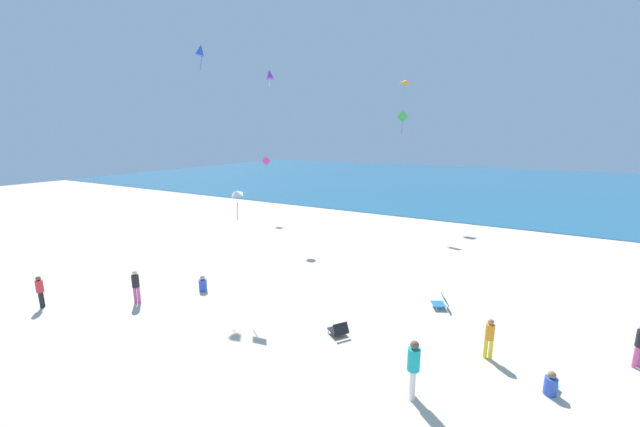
{
  "coord_description": "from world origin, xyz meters",
  "views": [
    {
      "loc": [
        7.04,
        -4.74,
        7.29
      ],
      "look_at": [
        0.0,
        7.72,
        4.24
      ],
      "focal_mm": 20.6,
      "sensor_mm": 36.0,
      "label": 1
    }
  ],
  "objects_px": {
    "person_1": "(551,385)",
    "person_7": "(489,336)",
    "beach_chair_far_left": "(339,329)",
    "kite_blue": "(200,50)",
    "kite_orange": "(405,82)",
    "person_4": "(136,284)",
    "person_6": "(203,285)",
    "beach_chair_far_right": "(441,302)",
    "kite_purple": "(270,74)",
    "kite_magenta": "(266,161)",
    "kite_white": "(236,193)",
    "kite_green": "(403,117)",
    "person_5": "(413,365)",
    "person_0": "(40,290)"
  },
  "relations": [
    {
      "from": "beach_chair_far_right",
      "to": "person_4",
      "type": "height_order",
      "value": "person_4"
    },
    {
      "from": "kite_orange",
      "to": "kite_blue",
      "type": "xyz_separation_m",
      "value": [
        -5.31,
        -18.8,
        -0.3
      ]
    },
    {
      "from": "person_6",
      "to": "kite_green",
      "type": "xyz_separation_m",
      "value": [
        4.12,
        17.19,
        8.4
      ]
    },
    {
      "from": "beach_chair_far_right",
      "to": "person_7",
      "type": "bearing_deg",
      "value": 98.39
    },
    {
      "from": "kite_orange",
      "to": "beach_chair_far_right",
      "type": "bearing_deg",
      "value": -67.38
    },
    {
      "from": "person_6",
      "to": "kite_blue",
      "type": "bearing_deg",
      "value": -10.13
    },
    {
      "from": "person_6",
      "to": "person_7",
      "type": "relative_size",
      "value": 0.54
    },
    {
      "from": "beach_chair_far_right",
      "to": "person_6",
      "type": "distance_m",
      "value": 10.99
    },
    {
      "from": "beach_chair_far_left",
      "to": "kite_orange",
      "type": "bearing_deg",
      "value": -42.83
    },
    {
      "from": "kite_purple",
      "to": "kite_blue",
      "type": "height_order",
      "value": "kite_purple"
    },
    {
      "from": "kite_green",
      "to": "kite_magenta",
      "type": "height_order",
      "value": "kite_green"
    },
    {
      "from": "beach_chair_far_right",
      "to": "kite_magenta",
      "type": "height_order",
      "value": "kite_magenta"
    },
    {
      "from": "kite_white",
      "to": "kite_magenta",
      "type": "relative_size",
      "value": 1.08
    },
    {
      "from": "person_1",
      "to": "person_0",
      "type": "bearing_deg",
      "value": 119.1
    },
    {
      "from": "kite_green",
      "to": "kite_white",
      "type": "bearing_deg",
      "value": -96.19
    },
    {
      "from": "person_5",
      "to": "beach_chair_far_left",
      "type": "bearing_deg",
      "value": 131.16
    },
    {
      "from": "person_6",
      "to": "kite_green",
      "type": "bearing_deg",
      "value": -62.23
    },
    {
      "from": "kite_purple",
      "to": "kite_orange",
      "type": "height_order",
      "value": "kite_orange"
    },
    {
      "from": "kite_blue",
      "to": "beach_chair_far_right",
      "type": "bearing_deg",
      "value": 1.99
    },
    {
      "from": "kite_purple",
      "to": "person_7",
      "type": "bearing_deg",
      "value": -33.17
    },
    {
      "from": "person_4",
      "to": "kite_purple",
      "type": "bearing_deg",
      "value": 166.68
    },
    {
      "from": "kite_orange",
      "to": "kite_blue",
      "type": "height_order",
      "value": "kite_orange"
    },
    {
      "from": "person_1",
      "to": "beach_chair_far_left",
      "type": "bearing_deg",
      "value": 107.54
    },
    {
      "from": "kite_white",
      "to": "kite_blue",
      "type": "height_order",
      "value": "kite_blue"
    },
    {
      "from": "kite_green",
      "to": "kite_magenta",
      "type": "distance_m",
      "value": 12.04
    },
    {
      "from": "person_7",
      "to": "kite_white",
      "type": "height_order",
      "value": "kite_white"
    },
    {
      "from": "beach_chair_far_left",
      "to": "person_0",
      "type": "bearing_deg",
      "value": 54.35
    },
    {
      "from": "person_5",
      "to": "beach_chair_far_right",
      "type": "bearing_deg",
      "value": 75.52
    },
    {
      "from": "person_4",
      "to": "person_6",
      "type": "relative_size",
      "value": 1.96
    },
    {
      "from": "beach_chair_far_left",
      "to": "person_4",
      "type": "height_order",
      "value": "person_4"
    },
    {
      "from": "beach_chair_far_left",
      "to": "kite_green",
      "type": "xyz_separation_m",
      "value": [
        -3.39,
        17.63,
        8.43
      ]
    },
    {
      "from": "beach_chair_far_left",
      "to": "kite_blue",
      "type": "relative_size",
      "value": 0.68
    },
    {
      "from": "beach_chair_far_left",
      "to": "beach_chair_far_right",
      "type": "xyz_separation_m",
      "value": [
        2.84,
        4.16,
        0.03
      ]
    },
    {
      "from": "person_1",
      "to": "person_7",
      "type": "distance_m",
      "value": 2.08
    },
    {
      "from": "kite_magenta",
      "to": "kite_blue",
      "type": "bearing_deg",
      "value": -68.25
    },
    {
      "from": "person_0",
      "to": "kite_orange",
      "type": "height_order",
      "value": "kite_orange"
    },
    {
      "from": "kite_purple",
      "to": "kite_green",
      "type": "relative_size",
      "value": 0.71
    },
    {
      "from": "person_1",
      "to": "kite_blue",
      "type": "height_order",
      "value": "kite_blue"
    },
    {
      "from": "person_4",
      "to": "kite_white",
      "type": "distance_m",
      "value": 6.04
    },
    {
      "from": "beach_chair_far_left",
      "to": "kite_blue",
      "type": "height_order",
      "value": "kite_blue"
    },
    {
      "from": "beach_chair_far_left",
      "to": "kite_orange",
      "type": "xyz_separation_m",
      "value": [
        -4.8,
        22.51,
        11.72
      ]
    },
    {
      "from": "kite_orange",
      "to": "kite_magenta",
      "type": "relative_size",
      "value": 1.04
    },
    {
      "from": "kite_purple",
      "to": "kite_white",
      "type": "distance_m",
      "value": 15.28
    },
    {
      "from": "beach_chair_far_right",
      "to": "kite_orange",
      "type": "xyz_separation_m",
      "value": [
        -7.64,
        18.35,
        11.69
      ]
    },
    {
      "from": "beach_chair_far_left",
      "to": "person_7",
      "type": "relative_size",
      "value": 0.63
    },
    {
      "from": "kite_orange",
      "to": "beach_chair_far_left",
      "type": "bearing_deg",
      "value": -77.95
    },
    {
      "from": "person_7",
      "to": "kite_blue",
      "type": "xyz_separation_m",
      "value": [
        -15.07,
        2.53,
        10.85
      ]
    },
    {
      "from": "beach_chair_far_left",
      "to": "person_6",
      "type": "distance_m",
      "value": 7.52
    },
    {
      "from": "person_5",
      "to": "kite_orange",
      "type": "bearing_deg",
      "value": 89.76
    },
    {
      "from": "person_4",
      "to": "person_7",
      "type": "xyz_separation_m",
      "value": [
        13.96,
        3.14,
        -0.06
      ]
    }
  ]
}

